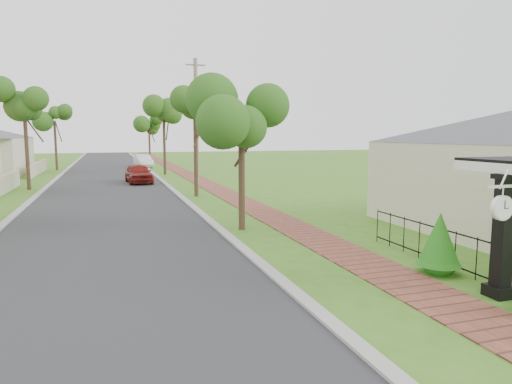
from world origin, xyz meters
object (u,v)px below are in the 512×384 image
porch_post (502,243)px  parked_car_white (143,161)px  parked_car_red (139,174)px  utility_pole (196,123)px  station_clock (502,206)px  near_tree (241,119)px

porch_post → parked_car_white: (-4.15, 39.86, -0.48)m
porch_post → parked_car_red: bearing=102.6°
utility_pole → station_clock: bearing=-85.3°
parked_car_red → utility_pole: utility_pole is taller
parked_car_white → near_tree: near_tree is taller
parked_car_red → station_clock: (5.05, -25.20, 1.29)m
parked_car_red → parked_car_white: 15.12m
parked_car_white → utility_pole: utility_pole is taller
porch_post → parked_car_red: 25.42m
porch_post → utility_pole: 21.31m
porch_post → near_tree: 9.00m
parked_car_red → porch_post: bearing=-81.9°
parked_car_white → utility_pole: (1.90, -18.86, 3.34)m
porch_post → parked_car_white: bearing=95.9°
porch_post → station_clock: size_ratio=3.18×
porch_post → utility_pole: bearing=96.1°
near_tree → station_clock: bearing=-72.6°
porch_post → parked_car_red: porch_post is taller
porch_post → utility_pole: size_ratio=0.32×
parked_car_red → utility_pole: 6.03m
parked_car_red → near_tree: near_tree is taller
parked_car_white → station_clock: bearing=-91.0°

